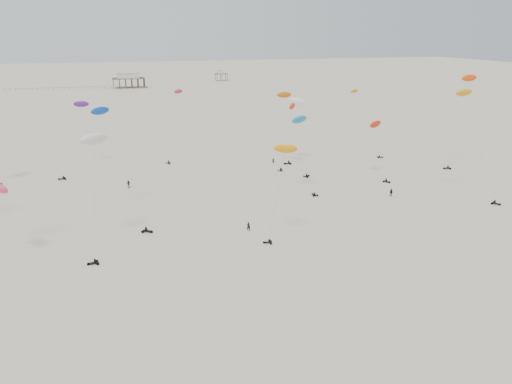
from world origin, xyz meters
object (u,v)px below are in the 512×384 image
object	(u,v)px
pavilion_small	(221,76)
rig_9	(282,166)
pavilion_main	(129,81)
rig_4	(378,135)
spectator_0	(248,231)
rig_0	(472,120)

from	to	relation	value
pavilion_small	rig_9	distance (m)	305.40
pavilion_main	rig_9	size ratio (longest dim) A/B	1.17
rig_4	spectator_0	bearing A→B (deg)	11.20
rig_0	spectator_0	xyz separation A→B (m)	(-51.65, -4.67, -17.84)
pavilion_main	spectator_0	xyz separation A→B (m)	(7.93, -263.90, -4.22)
rig_0	rig_9	world-z (taller)	rig_0
rig_0	rig_4	size ratio (longest dim) A/B	1.67
rig_0	pavilion_small	bearing A→B (deg)	-120.70
pavilion_small	spectator_0	xyz separation A→B (m)	(-62.07, -293.90, -3.49)
pavilion_small	rig_9	xyz separation A→B (m)	(-57.60, -299.74, 10.37)
pavilion_main	rig_0	bearing A→B (deg)	-77.06
rig_0	rig_9	distance (m)	48.50
rig_0	spectator_0	bearing A→B (deg)	-23.47
pavilion_main	spectator_0	world-z (taller)	pavilion_main
pavilion_main	rig_4	size ratio (longest dim) A/B	1.41
pavilion_small	rig_4	size ratio (longest dim) A/B	0.60
pavilion_small	spectator_0	world-z (taller)	pavilion_small
pavilion_small	spectator_0	size ratio (longest dim) A/B	4.27
rig_4	rig_9	world-z (taller)	rig_9
pavilion_small	rig_0	bearing A→B (deg)	-92.06
pavilion_main	rig_9	world-z (taller)	rig_9
rig_4	rig_0	bearing A→B (deg)	93.69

